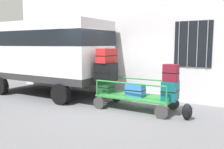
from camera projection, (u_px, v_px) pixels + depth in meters
ground_plane at (103, 109)px, 7.47m from camera, size 40.00×40.00×0.00m
building_wall at (134, 31)px, 9.06m from camera, size 12.00×0.38×5.00m
van at (48, 51)px, 9.47m from camera, size 4.99×2.22×2.83m
luggage_cart at (136, 98)px, 7.37m from camera, size 2.38×1.14×0.43m
cart_railing at (136, 83)px, 7.31m from camera, size 2.27×1.01×0.47m
suitcase_left_bottom at (106, 87)px, 7.86m from camera, size 0.43×0.43×0.37m
suitcase_left_middle at (106, 72)px, 7.81m from camera, size 0.66×0.65×0.60m
suitcase_left_top at (107, 56)px, 7.78m from camera, size 0.39×0.75×0.47m
suitcase_midleft_bottom at (135, 90)px, 7.30m from camera, size 0.56×0.42×0.38m
suitcase_center_bottom at (170, 91)px, 6.77m from camera, size 0.44×0.59×0.54m
suitcase_center_middle at (171, 73)px, 6.70m from camera, size 0.43×0.30×0.48m
backpack at (187, 112)px, 6.34m from camera, size 0.27×0.22×0.44m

